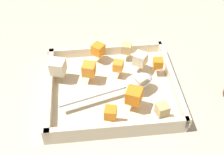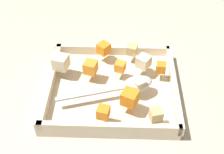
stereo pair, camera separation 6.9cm
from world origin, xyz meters
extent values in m
plane|color=#BCB29E|center=(0.00, 0.00, 0.00)|extent=(4.00, 4.00, 0.00)
cube|color=beige|center=(0.00, 0.02, 0.01)|extent=(0.30, 0.27, 0.01)
cube|color=beige|center=(0.00, -0.11, 0.03)|extent=(0.30, 0.01, 0.03)
cube|color=beige|center=(0.00, 0.14, 0.03)|extent=(0.30, 0.01, 0.03)
cube|color=beige|center=(-0.14, 0.02, 0.03)|extent=(0.01, 0.27, 0.03)
cube|color=beige|center=(0.15, 0.02, 0.03)|extent=(0.01, 0.27, 0.03)
cube|color=orange|center=(-0.05, 0.04, 0.05)|extent=(0.04, 0.04, 0.03)
cube|color=orange|center=(-0.01, -0.09, 0.05)|extent=(0.03, 0.03, 0.02)
cube|color=orange|center=(0.12, 0.05, 0.05)|extent=(0.02, 0.02, 0.02)
cube|color=orange|center=(-0.02, 0.12, 0.05)|extent=(0.04, 0.04, 0.03)
cube|color=orange|center=(0.04, -0.05, 0.06)|extent=(0.04, 0.04, 0.03)
cube|color=orange|center=(0.02, 0.05, 0.05)|extent=(0.03, 0.03, 0.02)
cube|color=tan|center=(0.05, 0.11, 0.05)|extent=(0.03, 0.03, 0.02)
cube|color=beige|center=(-0.12, 0.06, 0.06)|extent=(0.04, 0.04, 0.03)
cube|color=beige|center=(0.07, -0.01, 0.05)|extent=(0.03, 0.03, 0.02)
cube|color=tan|center=(0.10, -0.09, 0.05)|extent=(0.03, 0.03, 0.02)
cube|color=beige|center=(0.08, 0.07, 0.05)|extent=(0.04, 0.04, 0.03)
ellipsoid|color=silver|center=(0.06, 0.00, 0.05)|extent=(0.07, 0.06, 0.02)
cube|color=silver|center=(-0.04, -0.03, 0.04)|extent=(0.15, 0.05, 0.01)
camera|label=1|loc=(-0.05, -0.48, 0.53)|focal=48.61mm
camera|label=2|loc=(0.02, -0.48, 0.53)|focal=48.61mm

